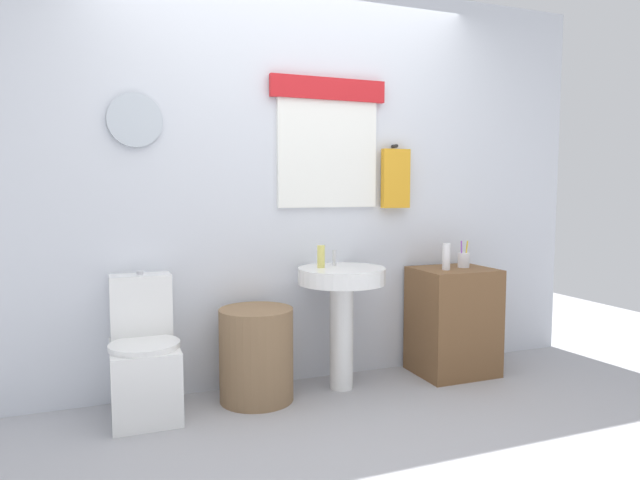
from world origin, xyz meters
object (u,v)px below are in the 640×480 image
lotion_bottle (446,257)px  laundry_hamper (256,354)px  pedestal_sink (342,296)px  soap_bottle (321,256)px  toothbrush_cup (464,260)px  wooden_cabinet (453,321)px  toilet (144,361)px

lotion_bottle → laundry_hamper: bearing=178.2°
pedestal_sink → lotion_bottle: (0.74, -0.04, 0.22)m
soap_bottle → toothbrush_cup: bearing=-1.6°
wooden_cabinet → lotion_bottle: (-0.09, -0.04, 0.45)m
pedestal_sink → soap_bottle: (-0.12, 0.05, 0.25)m
laundry_hamper → wooden_cabinet: size_ratio=0.77×
laundry_hamper → toilet: bearing=176.7°
soap_bottle → lotion_bottle: bearing=-6.0°
wooden_cabinet → soap_bottle: (-0.95, 0.05, 0.48)m
toothbrush_cup → soap_bottle: bearing=178.4°
toilet → wooden_cabinet: (2.03, -0.04, 0.06)m
laundry_hamper → soap_bottle: size_ratio=3.96×
pedestal_sink → lotion_bottle: 0.78m
laundry_hamper → soap_bottle: bearing=6.5°
laundry_hamper → wooden_cabinet: bearing=0.0°
laundry_hamper → toothbrush_cup: (1.48, 0.02, 0.50)m
laundry_hamper → pedestal_sink: (0.56, -0.00, 0.32)m
toilet → laundry_hamper: bearing=-3.3°
soap_bottle → wooden_cabinet: bearing=-3.0°
toilet → pedestal_sink: 1.23m
toilet → wooden_cabinet: 2.03m
laundry_hamper → toothbrush_cup: bearing=0.8°
laundry_hamper → lotion_bottle: lotion_bottle is taller
lotion_bottle → wooden_cabinet: bearing=23.7°
wooden_cabinet → toilet: bearing=179.0°
soap_bottle → toothbrush_cup: soap_bottle is taller
soap_bottle → toothbrush_cup: (1.05, -0.03, -0.07)m
wooden_cabinet → pedestal_sink: bearing=-180.0°
pedestal_sink → toothbrush_cup: 0.94m
pedestal_sink → toothbrush_cup: toothbrush_cup is taller
toilet → lotion_bottle: 2.01m
laundry_hamper → lotion_bottle: (1.30, -0.04, 0.54)m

